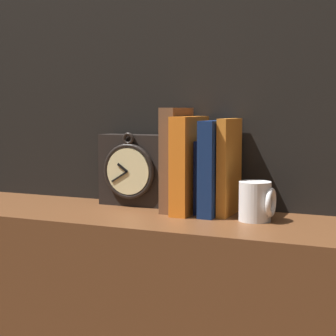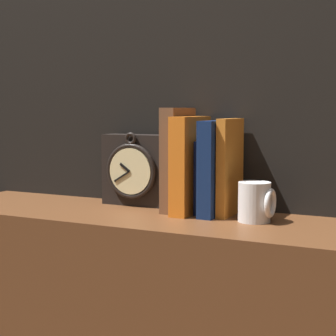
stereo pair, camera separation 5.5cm
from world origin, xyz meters
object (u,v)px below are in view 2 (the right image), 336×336
book_slot0_brown (178,160)px  book_slot4_orange (230,167)px  book_slot3_navy (216,168)px  clock (137,170)px  book_slot2_navy (207,177)px  book_slot1_orange (190,165)px  mug (256,202)px

book_slot0_brown → book_slot4_orange: 0.13m
book_slot3_navy → book_slot4_orange: 0.03m
clock → book_slot2_navy: size_ratio=1.10×
book_slot1_orange → book_slot3_navy: 0.06m
book_slot1_orange → book_slot0_brown: bearing=161.0°
clock → book_slot3_navy: size_ratio=0.86×
clock → book_slot1_orange: size_ratio=0.82×
mug → book_slot3_navy: bearing=159.7°
clock → book_slot0_brown: size_ratio=0.76×
clock → book_slot3_navy: book_slot3_navy is taller
book_slot2_navy → book_slot0_brown: bearing=-173.3°
clock → mug: bearing=-12.9°
clock → mug: clock is taller
book_slot0_brown → book_slot1_orange: (0.04, -0.01, -0.01)m
book_slot2_navy → book_slot3_navy: (0.03, -0.02, 0.02)m
mug → book_slot4_orange: bearing=146.9°
book_slot2_navy → book_slot4_orange: bearing=-7.0°
book_slot2_navy → mug: 0.16m
clock → book_slot1_orange: bearing=-13.8°
clock → book_slot3_navy: 0.24m
book_slot2_navy → book_slot4_orange: 0.07m
mug → book_slot1_orange: bearing=167.9°
book_slot3_navy → mug: bearing=-20.3°
clock → book_slot0_brown: bearing=-12.1°
book_slot4_orange → book_slot0_brown: bearing=-179.6°
clock → book_slot1_orange: 0.17m
clock → book_slot3_navy: bearing=-9.2°
book_slot0_brown → book_slot4_orange: book_slot0_brown is taller
book_slot3_navy → mug: size_ratio=2.51×
book_slot0_brown → book_slot4_orange: (0.13, 0.00, -0.01)m
book_slot4_orange → mug: size_ratio=2.57×
clock → book_slot4_orange: (0.26, -0.03, 0.02)m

